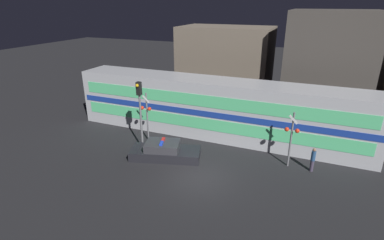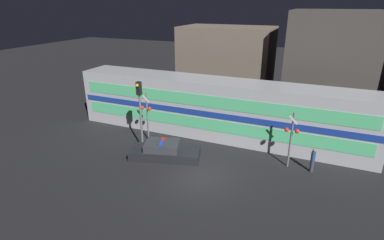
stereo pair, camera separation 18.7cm
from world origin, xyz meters
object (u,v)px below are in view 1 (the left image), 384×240
Objects in this scene: train at (215,108)px; crossing_signal_near at (291,135)px; traffic_light_corner at (140,105)px; pedestrian at (313,160)px; police_car at (165,151)px.

train reaches higher than crossing_signal_near.
traffic_light_corner reaches higher than crossing_signal_near.
crossing_signal_near is (-1.44, 0.05, 1.39)m from pedestrian.
police_car is at bearing -168.07° from pedestrian.
train is 5.60m from police_car.
crossing_signal_near reaches higher than police_car.
police_car is at bearing -165.65° from crossing_signal_near.
pedestrian is 0.43× the size of crossing_signal_near.
train is at bearing 153.80° from crossing_signal_near.
train reaches higher than police_car.
police_car is (-1.92, -4.95, -1.77)m from train.
train reaches higher than pedestrian.
train is 14.45× the size of pedestrian.
traffic_light_corner is (-2.04, 0.48, 2.89)m from police_car.
pedestrian is 2.00m from crossing_signal_near.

